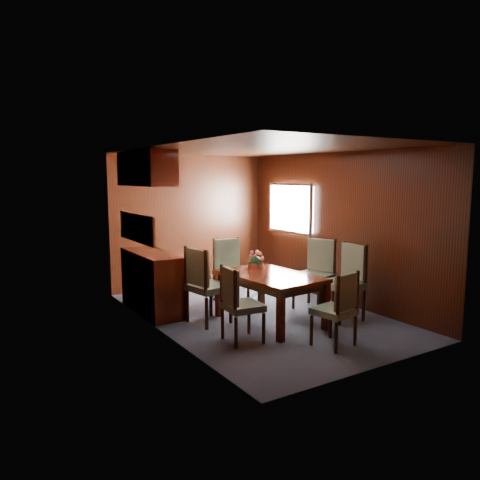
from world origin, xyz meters
TOP-DOWN VIEW (x-y plane):
  - ground at (0.00, 0.00)m, footprint 4.50×4.50m
  - room_shell at (-0.10, 0.33)m, footprint 3.06×4.52m
  - sideboard at (-1.25, 1.00)m, footprint 0.48×1.40m
  - dining_table at (-0.07, -0.37)m, footprint 1.03×1.53m
  - chair_left_near at (-0.86, -0.79)m, footprint 0.47×0.49m
  - chair_left_far at (-0.87, 0.06)m, footprint 0.57×0.59m
  - chair_right_near at (0.98, -0.79)m, footprint 0.53×0.55m
  - chair_right_far at (0.99, -0.14)m, footprint 0.61×0.63m
  - chair_head at (0.07, -1.58)m, footprint 0.50×0.49m
  - chair_foot at (0.03, 0.89)m, footprint 0.55×0.54m
  - flower_centerpiece at (0.02, 0.12)m, footprint 0.24×0.24m

SIDE VIEW (x-z plane):
  - ground at x=0.00m, z-range 0.00..0.00m
  - sideboard at x=-1.25m, z-range 0.00..0.90m
  - chair_head at x=0.07m, z-range 0.05..0.97m
  - chair_left_near at x=-0.86m, z-range 0.05..1.00m
  - chair_foot at x=0.03m, z-range 0.06..1.08m
  - dining_table at x=-0.07m, z-range 0.25..0.93m
  - chair_left_far at x=-0.87m, z-range 0.06..1.14m
  - chair_right_far at x=0.99m, z-range 0.06..1.14m
  - chair_right_near at x=0.98m, z-range 0.06..1.14m
  - flower_centerpiece at x=0.02m, z-range 0.68..0.92m
  - room_shell at x=-0.10m, z-range 0.43..2.84m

